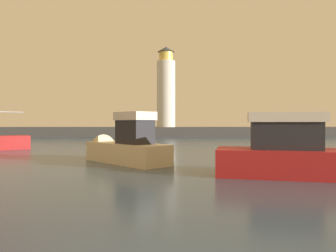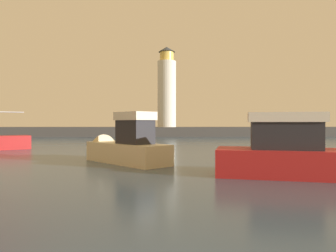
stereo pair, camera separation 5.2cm
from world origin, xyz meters
The scene contains 5 objects.
ground_plane centered at (0.00, 27.03, 0.00)m, with size 220.00×220.00×0.00m, color #384C60.
breakwater centered at (0.00, 54.07, 0.85)m, with size 77.39×4.73×1.71m, color #423F3D.
lighthouse centered at (1.60, 54.07, 8.53)m, with size 3.30×3.30×14.41m.
motorboat_0 centered at (7.62, 11.57, 0.94)m, with size 9.40×4.71×3.46m.
motorboat_2 centered at (-2.32, 17.67, 0.94)m, with size 6.60×7.09×3.44m.
Camera 1 is at (0.10, -2.13, 2.45)m, focal length 33.44 mm.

